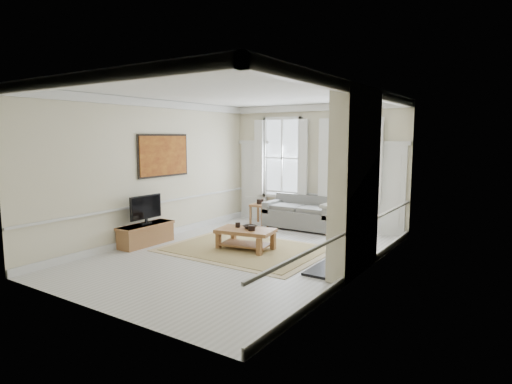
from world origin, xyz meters
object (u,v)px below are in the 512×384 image
Objects in this scene: tv_stand at (146,234)px; coffee_table at (246,233)px; sofa at (303,215)px; side_table at (260,208)px.

coffee_table is at bearing 22.83° from tv_stand.
sofa is 2.73m from coffee_table.
coffee_table is (1.28, -2.57, -0.08)m from side_table.
tv_stand is (-2.19, -0.92, -0.14)m from coffee_table.
sofa is at bearing 58.75° from tv_stand.
sofa is at bearing 7.05° from side_table.
tv_stand is (-0.91, -3.49, -0.23)m from side_table.
sofa is 4.28m from tv_stand.
coffee_table is at bearing -63.56° from side_table.
sofa is 1.32m from side_table.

